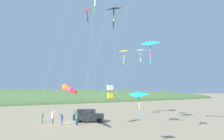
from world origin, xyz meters
TOP-DOWN VIEW (x-y plane):
  - ground_plane at (0.00, 0.00)m, footprint 600.00×600.00m
  - dune_ridge_grassy at (55.00, 0.00)m, footprint 28.00×240.00m
  - parked_car at (-1.12, -2.96)m, footprint 4.01×4.57m
  - cooler_box at (1.71, -3.47)m, footprint 0.62×0.42m
  - person_adult_flyer at (-2.93, -0.26)m, footprint 0.56×0.66m
  - person_child_green_jacket at (1.72, 2.86)m, footprint 0.56×0.53m
  - person_child_grey_jacket at (0.25, 1.89)m, footprint 0.60×0.65m
  - person_bystander_far at (-2.22, 1.53)m, footprint 0.42×0.52m
  - kite_delta_purple_drifting at (-3.27, -6.02)m, footprint 6.64×5.48m
  - kite_delta_white_trailing at (-8.87, -8.10)m, footprint 9.17×5.20m
  - kite_delta_long_streamer_left at (-11.96, -3.51)m, footprint 9.55×4.07m
  - kite_delta_orange_high_right at (-17.44, 1.46)m, footprint 14.15×1.84m
  - kite_delta_striped_overhead at (0.70, -10.89)m, footprint 4.61×5.50m
  - kite_box_teal_far_right at (-6.01, -3.53)m, footprint 8.51×8.94m
  - kite_delta_magenta_far_left at (-3.95, -1.05)m, footprint 6.39×4.07m
  - kite_windsock_checkered_midright at (-6.79, 2.69)m, footprint 8.78×3.27m

SIDE VIEW (x-z plane):
  - ground_plane at x=0.00m, z-range 0.00..0.00m
  - dune_ridge_grassy at x=55.00m, z-range -5.11..5.11m
  - cooler_box at x=1.71m, z-range 0.00..0.42m
  - person_child_green_jacket at x=1.72m, z-range 0.07..1.64m
  - person_bystander_far at x=-2.22m, z-range 0.07..1.69m
  - parked_car at x=-1.12m, z-range 0.03..1.88m
  - person_child_grey_jacket at x=0.25m, z-range 0.08..1.88m
  - person_adult_flyer at x=-2.93m, z-range 0.09..2.02m
  - kite_delta_orange_high_right at x=-17.44m, z-range 1.98..6.56m
  - kite_box_teal_far_right at x=-6.01m, z-range 1.81..7.08m
  - kite_windsock_checkered_midright at x=-6.79m, z-range 2.12..7.46m
  - kite_delta_long_streamer_left at x=-11.96m, z-range 4.37..13.56m
  - kite_delta_white_trailing at x=-8.87m, z-range 5.17..16.65m
  - kite_delta_striped_overhead at x=0.70m, z-range 5.55..17.30m
  - kite_delta_magenta_far_left at x=-3.95m, z-range 7.48..23.39m
  - kite_delta_purple_drifting at x=-3.27m, z-range 8.22..25.56m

